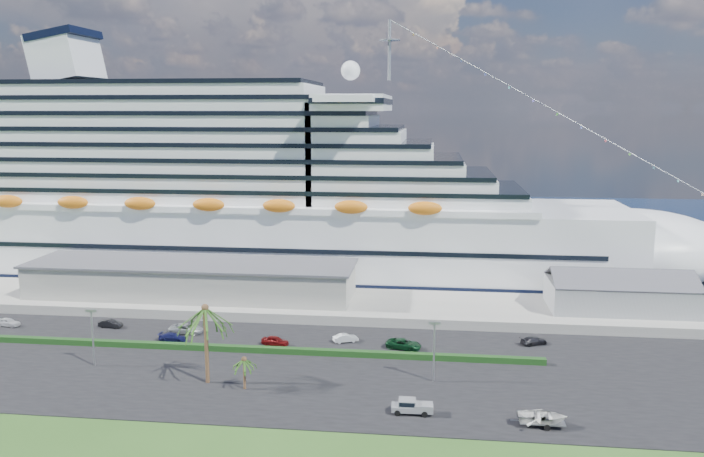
# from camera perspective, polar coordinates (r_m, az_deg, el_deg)

# --- Properties ---
(ground) EXTENTS (420.00, 420.00, 0.00)m
(ground) POSITION_cam_1_polar(r_m,az_deg,el_deg) (89.83, -6.49, -13.92)
(ground) COLOR #254918
(ground) RESTS_ON ground
(asphalt_lot) EXTENTS (140.00, 38.00, 0.12)m
(asphalt_lot) POSITION_cam_1_polar(r_m,az_deg,el_deg) (99.71, -5.02, -11.38)
(asphalt_lot) COLOR black
(asphalt_lot) RESTS_ON ground
(wharf) EXTENTS (240.00, 20.00, 1.80)m
(wharf) POSITION_cam_1_polar(r_m,az_deg,el_deg) (126.47, -2.34, -6.30)
(wharf) COLOR gray
(wharf) RESTS_ON ground
(water) EXTENTS (420.00, 160.00, 0.02)m
(water) POSITION_cam_1_polar(r_m,az_deg,el_deg) (213.85, 1.48, 0.18)
(water) COLOR #0B1832
(water) RESTS_ON ground
(cruise_ship) EXTENTS (191.00, 38.00, 54.00)m
(cruise_ship) POSITION_cam_1_polar(r_m,az_deg,el_deg) (150.85, -9.04, 2.37)
(cruise_ship) COLOR silver
(cruise_ship) RESTS_ON ground
(terminal_building) EXTENTS (61.00, 15.00, 6.30)m
(terminal_building) POSITION_cam_1_polar(r_m,az_deg,el_deg) (131.59, -13.19, -4.06)
(terminal_building) COLOR gray
(terminal_building) RESTS_ON wharf
(port_shed) EXTENTS (24.00, 12.31, 7.37)m
(port_shed) POSITION_cam_1_polar(r_m,az_deg,el_deg) (128.22, 21.36, -5.14)
(port_shed) COLOR gray
(port_shed) RESTS_ON wharf
(hedge) EXTENTS (88.00, 1.10, 0.90)m
(hedge) POSITION_cam_1_polar(r_m,az_deg,el_deg) (105.90, -8.77, -9.87)
(hedge) COLOR #143311
(hedge) RESTS_ON asphalt_lot
(lamp_post_left) EXTENTS (1.60, 0.35, 8.27)m
(lamp_post_left) POSITION_cam_1_polar(r_m,az_deg,el_deg) (104.52, -20.77, -7.92)
(lamp_post_left) COLOR gray
(lamp_post_left) RESTS_ON asphalt_lot
(lamp_post_right) EXTENTS (1.60, 0.35, 8.27)m
(lamp_post_right) POSITION_cam_1_polar(r_m,az_deg,el_deg) (93.14, 6.85, -9.51)
(lamp_post_right) COLOR gray
(lamp_post_right) RESTS_ON asphalt_lot
(palm_tall) EXTENTS (8.82, 8.82, 11.13)m
(palm_tall) POSITION_cam_1_polar(r_m,az_deg,el_deg) (92.90, -12.10, -7.21)
(palm_tall) COLOR #47301E
(palm_tall) RESTS_ON ground
(palm_short) EXTENTS (3.53, 3.53, 4.56)m
(palm_short) POSITION_cam_1_polar(r_m,az_deg,el_deg) (91.75, -8.96, -10.99)
(palm_short) COLOR #47301E
(palm_short) RESTS_ON ground
(parked_car_0) EXTENTS (4.35, 2.31, 1.41)m
(parked_car_0) POSITION_cam_1_polar(r_m,az_deg,el_deg) (129.93, -26.68, -6.97)
(parked_car_0) COLOR silver
(parked_car_0) RESTS_ON asphalt_lot
(parked_car_1) EXTENTS (4.08, 1.75, 1.31)m
(parked_car_1) POSITION_cam_1_polar(r_m,az_deg,el_deg) (122.53, -19.43, -7.47)
(parked_car_1) COLOR black
(parked_car_1) RESTS_ON asphalt_lot
(parked_car_2) EXTENTS (5.55, 2.70, 1.52)m
(parked_car_2) POSITION_cam_1_polar(r_m,az_deg,el_deg) (116.04, -13.63, -8.09)
(parked_car_2) COLOR #A2A6AB
(parked_car_2) RESTS_ON asphalt_lot
(parked_car_3) EXTENTS (4.64, 2.26, 1.30)m
(parked_car_3) POSITION_cam_1_polar(r_m,az_deg,el_deg) (112.68, -14.66, -8.75)
(parked_car_3) COLOR #15184A
(parked_car_3) RESTS_ON asphalt_lot
(parked_car_4) EXTENTS (4.51, 2.49, 1.45)m
(parked_car_4) POSITION_cam_1_polar(r_m,az_deg,el_deg) (107.99, -6.41, -9.26)
(parked_car_4) COLOR #660D0E
(parked_car_4) RESTS_ON asphalt_lot
(parked_car_5) EXTENTS (4.14, 2.88, 1.30)m
(parked_car_5) POSITION_cam_1_polar(r_m,az_deg,el_deg) (108.82, -0.54, -9.09)
(parked_car_5) COLOR silver
(parked_car_5) RESTS_ON asphalt_lot
(parked_car_6) EXTENTS (5.84, 3.71, 1.50)m
(parked_car_6) POSITION_cam_1_polar(r_m,az_deg,el_deg) (106.17, 4.32, -9.55)
(parked_car_6) COLOR #0C3218
(parked_car_6) RESTS_ON asphalt_lot
(parked_car_7) EXTENTS (4.59, 3.36, 1.23)m
(parked_car_7) POSITION_cam_1_polar(r_m,az_deg,el_deg) (111.36, 14.87, -9.00)
(parked_car_7) COLOR black
(parked_car_7) RESTS_ON asphalt_lot
(pickup_truck) EXTENTS (5.04, 2.02, 1.77)m
(pickup_truck) POSITION_cam_1_polar(r_m,az_deg,el_deg) (85.16, 4.97, -14.48)
(pickup_truck) COLOR black
(pickup_truck) RESTS_ON asphalt_lot
(boat_trailer) EXTENTS (6.40, 4.10, 1.84)m
(boat_trailer) POSITION_cam_1_polar(r_m,az_deg,el_deg) (84.51, 15.53, -14.83)
(boat_trailer) COLOR gray
(boat_trailer) RESTS_ON asphalt_lot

